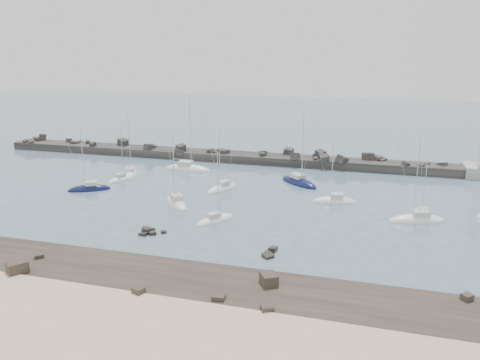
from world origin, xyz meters
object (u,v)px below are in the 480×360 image
Objects in this scene: sailboat_6 at (215,221)px; sailboat_8 at (334,202)px; sailboat_2 at (122,179)px; sailboat_9 at (423,215)px; sailboat_0 at (131,174)px; sailboat_7 at (299,183)px; sailboat_4 at (176,204)px; sailboat_10 at (417,221)px; sailboat_3 at (188,169)px; sailboat_5 at (222,189)px; sailboat_1 at (89,189)px.

sailboat_8 reaches higher than sailboat_6.
sailboat_9 is at bearing -6.07° from sailboat_2.
sailboat_7 is at bearing 3.99° from sailboat_0.
sailboat_4 is 38.19m from sailboat_10.
sailboat_3 reaches higher than sailboat_7.
sailboat_4 is at bearing -114.89° from sailboat_5.
sailboat_4 is at bearing -176.17° from sailboat_10.
sailboat_0 is at bearing -176.01° from sailboat_7.
sailboat_4 is at bearing -10.20° from sailboat_1.
sailboat_0 reaches higher than sailboat_9.
sailboat_5 is at bearing 65.11° from sailboat_4.
sailboat_6 is 25.61m from sailboat_7.
sailboat_1 is 1.03× the size of sailboat_8.
sailboat_2 is 0.71× the size of sailboat_7.
sailboat_1 reaches higher than sailboat_5.
sailboat_0 reaches higher than sailboat_5.
sailboat_9 is at bearing 7.79° from sailboat_4.
sailboat_8 is at bearing 40.85° from sailboat_6.
sailboat_5 is 1.09× the size of sailboat_6.
sailboat_3 is 1.21× the size of sailboat_10.
sailboat_9 is (57.97, 1.98, -0.01)m from sailboat_1.
sailboat_0 is 57.25m from sailboat_9.
sailboat_10 is (20.40, -15.71, -0.01)m from sailboat_7.
sailboat_4 is (18.79, -3.38, 0.02)m from sailboat_1.
sailboat_7 reaches higher than sailboat_0.
sailboat_5 is at bearing -14.28° from sailboat_0.
sailboat_5 reaches higher than sailboat_8.
sailboat_8 is at bearing 18.46° from sailboat_4.
sailboat_7 is at bearing -9.66° from sailboat_3.
sailboat_6 is (25.49, -17.06, -0.00)m from sailboat_2.
sailboat_4 is 0.85× the size of sailboat_7.
sailboat_6 is 21.72m from sailboat_8.
sailboat_6 is at bearing -39.77° from sailboat_0.
sailboat_9 is at bearing -30.99° from sailboat_7.
sailboat_2 is 1.07× the size of sailboat_9.
sailboat_10 is (45.16, -19.93, -0.01)m from sailboat_3.
sailboat_7 is (34.34, 6.97, 0.02)m from sailboat_2.
sailboat_9 is 3.01m from sailboat_10.
sailboat_4 reaches higher than sailboat_5.
sailboat_9 is at bearing 20.15° from sailboat_6.
sailboat_6 reaches higher than sailboat_2.
sailboat_6 is 1.10× the size of sailboat_9.
sailboat_0 is 1.04× the size of sailboat_4.
sailboat_0 is at bearing 82.30° from sailboat_1.
sailboat_9 is (56.28, -10.47, 0.00)m from sailboat_0.
sailboat_3 is (10.04, 6.64, 0.02)m from sailboat_0.
sailboat_3 is 32.42m from sailboat_6.
sailboat_4 is 11.32m from sailboat_5.
sailboat_7 is at bearing 11.47° from sailboat_2.
sailboat_1 is 44.37m from sailboat_8.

